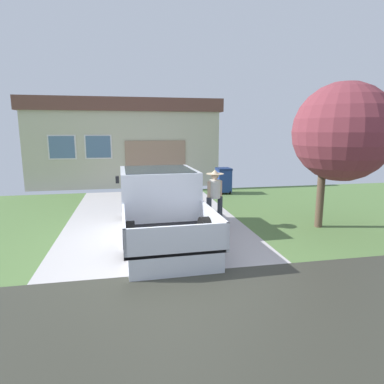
% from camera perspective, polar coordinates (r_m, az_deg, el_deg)
% --- Properties ---
extents(ground, '(29.20, 18.60, 0.18)m').
position_cam_1_polar(ground, '(5.02, -1.11, -22.77)').
color(ground, '#B4AFAF').
extents(pickup_truck, '(2.25, 5.21, 1.71)m').
position_cam_1_polar(pickup_truck, '(9.05, -5.74, -1.99)').
color(pickup_truck, silver).
rests_on(pickup_truck, ground).
extents(person_with_hat, '(0.50, 0.50, 1.66)m').
position_cam_1_polar(person_with_hat, '(9.43, 3.97, -0.30)').
color(person_with_hat, '#333842').
rests_on(person_with_hat, ground).
extents(handbag, '(0.36, 0.18, 0.42)m').
position_cam_1_polar(handbag, '(9.32, 2.98, -5.73)').
color(handbag, '#232328').
rests_on(handbag, ground).
extents(house_with_garage, '(9.51, 6.01, 4.27)m').
position_cam_1_polar(house_with_garage, '(18.77, -11.51, 8.64)').
color(house_with_garage, '#B9B697').
rests_on(house_with_garage, ground).
extents(front_yard_tree, '(2.64, 2.64, 4.03)m').
position_cam_1_polar(front_yard_tree, '(9.80, 24.54, 9.34)').
color(front_yard_tree, brown).
rests_on(front_yard_tree, ground).
extents(wheeled_trash_bin, '(0.60, 0.72, 1.13)m').
position_cam_1_polar(wheeled_trash_bin, '(14.52, 5.51, 2.14)').
color(wheeled_trash_bin, navy).
rests_on(wheeled_trash_bin, ground).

